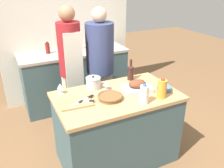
# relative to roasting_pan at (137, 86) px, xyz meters

# --- Properties ---
(ground_plane) EXTENTS (12.00, 12.00, 0.00)m
(ground_plane) POSITION_rel_roasting_pan_xyz_m (-0.26, 0.00, -0.91)
(ground_plane) COLOR brown
(kitchen_island) EXTENTS (1.34, 0.79, 0.86)m
(kitchen_island) POSITION_rel_roasting_pan_xyz_m (-0.26, 0.00, -0.48)
(kitchen_island) COLOR #3D565B
(kitchen_island) RESTS_ON ground_plane
(back_counter) EXTENTS (1.74, 0.60, 0.93)m
(back_counter) POSITION_rel_roasting_pan_xyz_m (-0.26, 1.53, -0.45)
(back_counter) COLOR #3D565B
(back_counter) RESTS_ON ground_plane
(back_wall) EXTENTS (2.24, 0.10, 2.55)m
(back_wall) POSITION_rel_roasting_pan_xyz_m (-0.26, 1.88, 0.36)
(back_wall) COLOR silver
(back_wall) RESTS_ON ground_plane
(roasting_pan) EXTENTS (0.34, 0.29, 0.13)m
(roasting_pan) POSITION_rel_roasting_pan_xyz_m (0.00, 0.00, 0.00)
(roasting_pan) COLOR #BCBCC1
(roasting_pan) RESTS_ON kitchen_island
(wicker_basket) EXTENTS (0.27, 0.27, 0.05)m
(wicker_basket) POSITION_rel_roasting_pan_xyz_m (-0.37, -0.06, -0.02)
(wicker_basket) COLOR brown
(wicker_basket) RESTS_ON kitchen_island
(cutting_board) EXTENTS (0.34, 0.24, 0.02)m
(cutting_board) POSITION_rel_roasting_pan_xyz_m (-0.72, -0.00, -0.04)
(cutting_board) COLOR #AD7F51
(cutting_board) RESTS_ON kitchen_island
(stock_pot) EXTENTS (0.17, 0.17, 0.15)m
(stock_pot) POSITION_rel_roasting_pan_xyz_m (-0.42, 0.27, 0.02)
(stock_pot) COLOR #B7B7BC
(stock_pot) RESTS_ON kitchen_island
(mixing_bowl) EXTENTS (0.17, 0.17, 0.05)m
(mixing_bowl) POSITION_rel_roasting_pan_xyz_m (0.27, -0.13, -0.02)
(mixing_bowl) COLOR slate
(mixing_bowl) RESTS_ON kitchen_island
(juice_jug) EXTENTS (0.09, 0.09, 0.22)m
(juice_jug) POSITION_rel_roasting_pan_xyz_m (0.14, -0.26, 0.05)
(juice_jug) COLOR orange
(juice_jug) RESTS_ON kitchen_island
(milk_jug) EXTENTS (0.09, 0.09, 0.21)m
(milk_jug) POSITION_rel_roasting_pan_xyz_m (-0.09, -0.28, 0.05)
(milk_jug) COLOR white
(milk_jug) RESTS_ON kitchen_island
(wine_bottle_green) EXTENTS (0.08, 0.08, 0.26)m
(wine_bottle_green) POSITION_rel_roasting_pan_xyz_m (0.08, 0.29, 0.06)
(wine_bottle_green) COLOR #381E19
(wine_bottle_green) RESTS_ON kitchen_island
(wine_glass_left) EXTENTS (0.07, 0.07, 0.12)m
(wine_glass_left) POSITION_rel_roasting_pan_xyz_m (-0.80, 0.30, 0.04)
(wine_glass_left) COLOR silver
(wine_glass_left) RESTS_ON kitchen_island
(wine_glass_right) EXTENTS (0.07, 0.07, 0.12)m
(wine_glass_right) POSITION_rel_roasting_pan_xyz_m (-0.31, 0.17, 0.03)
(wine_glass_right) COLOR silver
(wine_glass_right) RESTS_ON kitchen_island
(knife_chef) EXTENTS (0.20, 0.11, 0.01)m
(knife_chef) POSITION_rel_roasting_pan_xyz_m (-0.59, 0.03, -0.03)
(knife_chef) COLOR #B7B7BC
(knife_chef) RESTS_ON cutting_board
(knife_paring) EXTENTS (0.14, 0.08, 0.01)m
(knife_paring) POSITION_rel_roasting_pan_xyz_m (-0.60, -0.03, -0.03)
(knife_paring) COLOR #B7B7BC
(knife_paring) RESTS_ON cutting_board
(knife_bread) EXTENTS (0.16, 0.10, 0.01)m
(knife_bread) POSITION_rel_roasting_pan_xyz_m (-0.71, -0.03, -0.03)
(knife_bread) COLOR #B7B7BC
(knife_bread) RESTS_ON cutting_board
(condiment_bottle_tall) EXTENTS (0.07, 0.07, 0.18)m
(condiment_bottle_tall) POSITION_rel_roasting_pan_xyz_m (-0.65, 1.61, 0.10)
(condiment_bottle_tall) COLOR maroon
(condiment_bottle_tall) RESTS_ON back_counter
(condiment_bottle_short) EXTENTS (0.06, 0.06, 0.18)m
(condiment_bottle_short) POSITION_rel_roasting_pan_xyz_m (-0.11, 1.64, 0.10)
(condiment_bottle_short) COLOR #B28E2D
(condiment_bottle_short) RESTS_ON back_counter
(condiment_bottle_extra) EXTENTS (0.05, 0.05, 0.22)m
(condiment_bottle_extra) POSITION_rel_roasting_pan_xyz_m (0.01, 1.62, 0.12)
(condiment_bottle_extra) COLOR maroon
(condiment_bottle_extra) RESTS_ON back_counter
(person_cook_aproned) EXTENTS (0.30, 0.31, 1.73)m
(person_cook_aproned) POSITION_rel_roasting_pan_xyz_m (-0.50, 0.86, 0.06)
(person_cook_aproned) COLOR beige
(person_cook_aproned) RESTS_ON ground_plane
(person_cook_guest) EXTENTS (0.38, 0.38, 1.69)m
(person_cook_guest) POSITION_rel_roasting_pan_xyz_m (-0.11, 0.81, 0.02)
(person_cook_guest) COLOR beige
(person_cook_guest) RESTS_ON ground_plane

